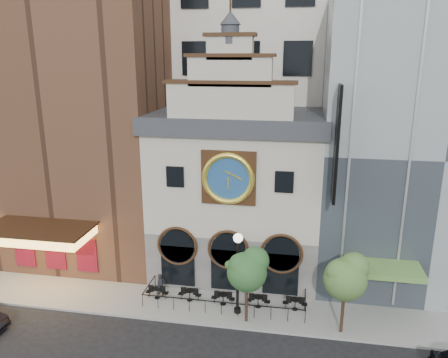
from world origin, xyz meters
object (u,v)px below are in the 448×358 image
bistro_1 (190,294)px  bistro_3 (258,301)px  pedestrian (161,286)px  bistro_2 (223,298)px  bistro_0 (157,292)px  bistro_4 (295,303)px  tree_right (346,276)px  lamppost (238,265)px  tree_left (248,269)px

bistro_1 → bistro_3: same height
pedestrian → bistro_2: bearing=-53.2°
bistro_3 → bistro_0: bearing=-179.1°
bistro_2 → bistro_3: 2.34m
bistro_4 → tree_right: bearing=-33.6°
bistro_2 → lamppost: 3.23m
bistro_0 → bistro_1: 2.27m
bistro_3 → bistro_4: size_ratio=1.00×
tree_left → tree_right: bearing=-1.1°
bistro_0 → tree_right: size_ratio=0.31×
tree_left → tree_right: size_ratio=0.97×
tree_left → lamppost: bearing=132.4°
bistro_2 → lamppost: (1.08, -0.78, 2.95)m
tree_right → bistro_1: bearing=169.9°
bistro_0 → bistro_3: same height
pedestrian → tree_left: (6.18, -1.75, 2.74)m
bistro_1 → bistro_2: (2.32, -0.08, 0.00)m
lamppost → bistro_4: bearing=30.4°
bistro_2 → bistro_0: bearing=-179.7°
bistro_0 → lamppost: lamppost is taller
pedestrian → tree_left: tree_left is taller
bistro_1 → tree_right: bearing=-10.1°
bistro_0 → lamppost: bearing=-7.6°
bistro_2 → bistro_4: 4.76m
bistro_2 → bistro_4: bearing=2.3°
bistro_4 → lamppost: lamppost is taller
bistro_2 → bistro_4: size_ratio=1.00×
lamppost → bistro_2: bearing=159.7°
bistro_2 → tree_left: (1.81, -1.58, 3.14)m
bistro_2 → pedestrian: (-4.37, 0.18, 0.39)m
bistro_1 → bistro_3: 4.66m
bistro_3 → tree_right: bearing=-18.7°
bistro_1 → lamppost: 4.58m
bistro_3 → bistro_2: bearing=-177.8°
bistro_3 → pedestrian: bearing=179.3°
bistro_0 → bistro_2: bearing=0.3°
bistro_0 → bistro_4: 9.35m
bistro_2 → tree_right: (7.58, -1.69, 3.25)m
bistro_0 → pedestrian: size_ratio=0.92×
bistro_1 → bistro_2: 2.32m
bistro_3 → lamppost: (-1.26, -0.87, 2.95)m
bistro_1 → tree_left: tree_left is taller
lamppost → tree_right: lamppost is taller
bistro_0 → lamppost: size_ratio=0.29×
bistro_3 → lamppost: bearing=-145.3°
bistro_0 → bistro_3: (6.93, 0.11, 0.00)m
pedestrian → lamppost: lamppost is taller
lamppost → bistro_0: bearing=-172.1°
bistro_0 → lamppost: 6.44m
bistro_3 → lamppost: 3.32m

